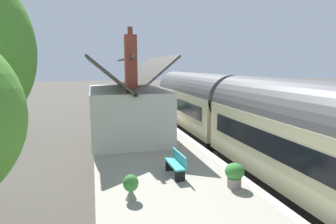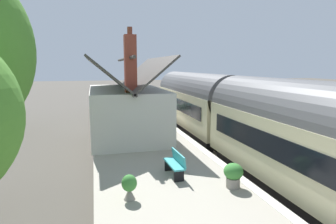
{
  "view_description": "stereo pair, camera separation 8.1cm",
  "coord_description": "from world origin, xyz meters",
  "px_view_note": "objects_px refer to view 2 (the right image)",
  "views": [
    {
      "loc": [
        -18.74,
        6.2,
        4.78
      ],
      "look_at": [
        -1.05,
        1.5,
        1.82
      ],
      "focal_mm": 30.41,
      "sensor_mm": 36.0,
      "label": 1
    },
    {
      "loc": [
        -18.76,
        6.13,
        4.78
      ],
      "look_at": [
        -1.05,
        1.5,
        1.82
      ],
      "focal_mm": 30.41,
      "sensor_mm": 36.0,
      "label": 2
    }
  ],
  "objects_px": {
    "bench_mid_platform": "(176,163)",
    "planter_edge_far": "(140,108)",
    "bench_by_lamp": "(127,106)",
    "lamp_post_platform": "(148,86)",
    "planter_bench_left": "(233,174)",
    "station_building": "(126,109)",
    "planter_under_sign": "(143,110)",
    "bench_platform_end": "(122,101)",
    "planter_edge_near": "(104,100)",
    "train": "(230,115)",
    "planter_bench_right": "(132,101)",
    "planter_corner_building": "(129,186)"
  },
  "relations": [
    {
      "from": "train",
      "to": "station_building",
      "type": "xyz_separation_m",
      "value": [
        2.63,
        5.27,
        0.1
      ]
    },
    {
      "from": "station_building",
      "to": "planter_under_sign",
      "type": "height_order",
      "value": "station_building"
    },
    {
      "from": "planter_under_sign",
      "to": "lamp_post_platform",
      "type": "xyz_separation_m",
      "value": [
        -0.98,
        -0.22,
        2.05
      ]
    },
    {
      "from": "planter_bench_left",
      "to": "planter_corner_building",
      "type": "distance_m",
      "value": 3.41
    },
    {
      "from": "bench_mid_platform",
      "to": "planter_bench_right",
      "type": "distance_m",
      "value": 20.27
    },
    {
      "from": "bench_by_lamp",
      "to": "lamp_post_platform",
      "type": "xyz_separation_m",
      "value": [
        -2.74,
        -1.36,
        1.97
      ]
    },
    {
      "from": "bench_by_lamp",
      "to": "lamp_post_platform",
      "type": "height_order",
      "value": "lamp_post_platform"
    },
    {
      "from": "planter_corner_building",
      "to": "planter_edge_far",
      "type": "relative_size",
      "value": 0.77
    },
    {
      "from": "bench_by_lamp",
      "to": "planter_bench_right",
      "type": "distance_m",
      "value": 5.12
    },
    {
      "from": "planter_bench_left",
      "to": "station_building",
      "type": "bearing_deg",
      "value": 17.25
    },
    {
      "from": "planter_edge_near",
      "to": "planter_bench_right",
      "type": "distance_m",
      "value": 2.95
    },
    {
      "from": "train",
      "to": "bench_mid_platform",
      "type": "relative_size",
      "value": 15.56
    },
    {
      "from": "station_building",
      "to": "planter_bench_left",
      "type": "xyz_separation_m",
      "value": [
        -8.24,
        -2.56,
        -1.04
      ]
    },
    {
      "from": "bench_platform_end",
      "to": "planter_bench_left",
      "type": "height_order",
      "value": "bench_platform_end"
    },
    {
      "from": "planter_edge_near",
      "to": "lamp_post_platform",
      "type": "height_order",
      "value": "lamp_post_platform"
    },
    {
      "from": "station_building",
      "to": "planter_bench_right",
      "type": "bearing_deg",
      "value": -8.77
    },
    {
      "from": "planter_edge_near",
      "to": "planter_bench_left",
      "type": "xyz_separation_m",
      "value": [
        -22.66,
        -3.27,
        0.02
      ]
    },
    {
      "from": "planter_edge_near",
      "to": "bench_platform_end",
      "type": "bearing_deg",
      "value": -132.46
    },
    {
      "from": "station_building",
      "to": "lamp_post_platform",
      "type": "xyz_separation_m",
      "value": [
        5.73,
        -2.33,
        0.95
      ]
    },
    {
      "from": "bench_platform_end",
      "to": "planter_edge_near",
      "type": "height_order",
      "value": "bench_platform_end"
    },
    {
      "from": "station_building",
      "to": "bench_by_lamp",
      "type": "distance_m",
      "value": 8.58
    },
    {
      "from": "bench_mid_platform",
      "to": "planter_corner_building",
      "type": "height_order",
      "value": "bench_mid_platform"
    },
    {
      "from": "planter_edge_far",
      "to": "bench_mid_platform",
      "type": "bearing_deg",
      "value": 175.85
    },
    {
      "from": "station_building",
      "to": "planter_edge_far",
      "type": "bearing_deg",
      "value": -14.07
    },
    {
      "from": "planter_bench_left",
      "to": "bench_mid_platform",
      "type": "bearing_deg",
      "value": 46.87
    },
    {
      "from": "bench_mid_platform",
      "to": "planter_edge_far",
      "type": "relative_size",
      "value": 1.41
    },
    {
      "from": "station_building",
      "to": "planter_bench_left",
      "type": "height_order",
      "value": "station_building"
    },
    {
      "from": "bench_by_lamp",
      "to": "planter_bench_left",
      "type": "height_order",
      "value": "bench_by_lamp"
    },
    {
      "from": "planter_corner_building",
      "to": "bench_mid_platform",
      "type": "bearing_deg",
      "value": -52.0
    },
    {
      "from": "bench_by_lamp",
      "to": "planter_edge_near",
      "type": "distance_m",
      "value": 6.19
    },
    {
      "from": "station_building",
      "to": "planter_edge_far",
      "type": "height_order",
      "value": "station_building"
    },
    {
      "from": "train",
      "to": "bench_platform_end",
      "type": "height_order",
      "value": "train"
    },
    {
      "from": "planter_edge_far",
      "to": "lamp_post_platform",
      "type": "distance_m",
      "value": 3.45
    },
    {
      "from": "train",
      "to": "planter_bench_left",
      "type": "bearing_deg",
      "value": 154.24
    },
    {
      "from": "planter_under_sign",
      "to": "planter_edge_far",
      "type": "bearing_deg",
      "value": 0.0
    },
    {
      "from": "planter_edge_near",
      "to": "planter_edge_far",
      "type": "distance_m",
      "value": 6.65
    },
    {
      "from": "bench_by_lamp",
      "to": "bench_platform_end",
      "type": "xyz_separation_m",
      "value": [
        4.38,
        -0.04,
        0.0
      ]
    },
    {
      "from": "station_building",
      "to": "bench_mid_platform",
      "type": "xyz_separation_m",
      "value": [
        -6.78,
        -1.0,
        -1.02
      ]
    },
    {
      "from": "station_building",
      "to": "bench_platform_end",
      "type": "xyz_separation_m",
      "value": [
        12.85,
        -1.01,
        -1.02
      ]
    },
    {
      "from": "bench_platform_end",
      "to": "lamp_post_platform",
      "type": "xyz_separation_m",
      "value": [
        -7.12,
        -1.32,
        1.97
      ]
    },
    {
      "from": "planter_edge_near",
      "to": "planter_edge_far",
      "type": "relative_size",
      "value": 0.87
    },
    {
      "from": "planter_corner_building",
      "to": "lamp_post_platform",
      "type": "bearing_deg",
      "value": -12.83
    },
    {
      "from": "station_building",
      "to": "planter_edge_near",
      "type": "bearing_deg",
      "value": 2.83
    },
    {
      "from": "planter_under_sign",
      "to": "planter_edge_near",
      "type": "bearing_deg",
      "value": 20.09
    },
    {
      "from": "bench_mid_platform",
      "to": "planter_bench_left",
      "type": "distance_m",
      "value": 2.13
    },
    {
      "from": "planter_under_sign",
      "to": "lamp_post_platform",
      "type": "bearing_deg",
      "value": -167.24
    },
    {
      "from": "bench_by_lamp",
      "to": "lamp_post_platform",
      "type": "bearing_deg",
      "value": -153.6
    },
    {
      "from": "bench_mid_platform",
      "to": "planter_edge_near",
      "type": "relative_size",
      "value": 1.62
    },
    {
      "from": "planter_bench_right",
      "to": "planter_bench_left",
      "type": "height_order",
      "value": "planter_bench_left"
    },
    {
      "from": "station_building",
      "to": "bench_mid_platform",
      "type": "distance_m",
      "value": 6.93
    }
  ]
}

